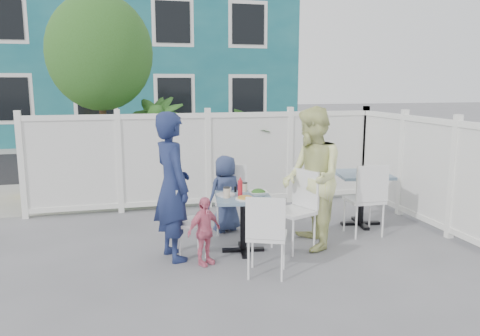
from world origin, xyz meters
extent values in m
plane|color=slate|center=(0.00, 0.00, 0.00)|extent=(80.00, 80.00, 0.00)
cube|color=gray|center=(0.00, 3.80, 0.01)|extent=(24.00, 2.60, 0.01)
cube|color=black|center=(0.00, 7.50, 0.00)|extent=(24.00, 5.00, 0.01)
cube|color=gray|center=(0.00, 10.60, 0.01)|extent=(24.00, 1.60, 0.01)
cube|color=#145A68|center=(-0.50, 14.00, 3.00)|extent=(11.00, 6.00, 6.00)
cube|color=black|center=(-3.00, 11.02, 1.60)|extent=(1.20, 0.04, 1.40)
cube|color=black|center=(1.00, 11.02, 1.60)|extent=(1.20, 0.04, 1.40)
cube|color=black|center=(-3.00, 11.02, 4.10)|extent=(1.20, 0.04, 1.40)
cube|color=black|center=(1.00, 11.02, 4.10)|extent=(1.20, 0.04, 1.40)
cube|color=white|center=(0.10, 2.40, 0.82)|extent=(5.80, 0.04, 1.40)
cube|color=white|center=(0.10, 2.40, 1.56)|extent=(5.86, 0.08, 0.08)
cube|color=white|center=(0.10, 2.40, 0.06)|extent=(5.86, 0.08, 0.12)
cube|color=white|center=(3.00, 0.60, 0.82)|extent=(0.04, 3.60, 1.40)
cube|color=white|center=(3.00, 0.60, 1.56)|extent=(0.08, 3.66, 0.08)
cube|color=white|center=(3.00, 0.60, 0.06)|extent=(0.08, 3.66, 0.12)
cylinder|color=#382316|center=(-1.60, 3.30, 1.20)|extent=(0.12, 0.12, 2.40)
ellipsoid|color=#28541A|center=(-1.60, 3.30, 2.60)|extent=(1.80, 1.62, 1.98)
cube|color=yellow|center=(-2.77, 4.00, 0.62)|extent=(0.72, 0.56, 1.24)
imported|color=#28541A|center=(-0.74, 3.10, 0.92)|extent=(1.40, 1.40, 1.84)
imported|color=#28541A|center=(1.33, 3.00, 0.81)|extent=(1.42, 1.59, 1.62)
cube|color=#476382|center=(0.13, 0.17, 0.69)|extent=(0.76, 0.76, 0.04)
cylinder|color=black|center=(0.13, 0.17, 0.35)|extent=(0.08, 0.08, 0.65)
cube|color=black|center=(0.13, 0.17, 0.02)|extent=(0.53, 0.15, 0.04)
cube|color=black|center=(0.13, 0.17, 0.02)|extent=(0.15, 0.53, 0.04)
cube|color=#476382|center=(2.11, 0.83, 0.76)|extent=(0.86, 0.86, 0.04)
cylinder|color=black|center=(2.11, 0.83, 0.38)|extent=(0.08, 0.08, 0.72)
cube|color=black|center=(2.11, 0.83, 0.02)|extent=(0.59, 0.18, 0.04)
cube|color=black|center=(2.11, 0.83, 0.02)|extent=(0.18, 0.59, 0.04)
cube|color=white|center=(-0.54, 0.20, 0.42)|extent=(0.42, 0.43, 0.04)
cube|color=white|center=(-0.72, 0.18, 0.66)|extent=(0.07, 0.40, 0.42)
cylinder|color=white|center=(-0.40, 0.38, 0.21)|extent=(0.02, 0.02, 0.42)
cylinder|color=white|center=(-0.36, 0.05, 0.21)|extent=(0.02, 0.02, 0.42)
cylinder|color=white|center=(-0.72, 0.35, 0.21)|extent=(0.02, 0.02, 0.42)
cylinder|color=white|center=(-0.68, 0.01, 0.21)|extent=(0.02, 0.02, 0.42)
cube|color=white|center=(0.77, 0.10, 0.49)|extent=(0.58, 0.59, 0.04)
cube|color=white|center=(0.96, 0.18, 0.76)|extent=(0.21, 0.43, 0.49)
cylinder|color=white|center=(0.67, -0.15, 0.24)|extent=(0.03, 0.03, 0.49)
cylinder|color=white|center=(0.52, 0.21, 0.24)|extent=(0.03, 0.03, 0.49)
cylinder|color=white|center=(1.01, -0.01, 0.24)|extent=(0.03, 0.03, 0.49)
cylinder|color=white|center=(0.86, 0.35, 0.24)|extent=(0.03, 0.03, 0.49)
cube|color=white|center=(0.16, 0.95, 0.46)|extent=(0.52, 0.50, 0.04)
cube|color=white|center=(0.21, 1.13, 0.71)|extent=(0.42, 0.14, 0.46)
cylinder|color=white|center=(0.29, 0.73, 0.23)|extent=(0.02, 0.02, 0.46)
cylinder|color=white|center=(-0.06, 0.83, 0.23)|extent=(0.02, 0.02, 0.46)
cylinder|color=white|center=(0.38, 1.06, 0.23)|extent=(0.02, 0.02, 0.46)
cylinder|color=white|center=(0.03, 1.16, 0.23)|extent=(0.02, 0.02, 0.46)
cube|color=white|center=(0.20, -0.59, 0.45)|extent=(0.54, 0.53, 0.04)
cube|color=white|center=(0.13, -0.77, 0.69)|extent=(0.39, 0.19, 0.45)
cylinder|color=white|center=(0.10, -0.37, 0.22)|extent=(0.02, 0.02, 0.45)
cylinder|color=white|center=(0.43, -0.51, 0.22)|extent=(0.02, 0.02, 0.45)
cylinder|color=white|center=(-0.03, -0.68, 0.22)|extent=(0.02, 0.02, 0.45)
cylinder|color=white|center=(0.30, -0.82, 0.22)|extent=(0.02, 0.02, 0.45)
cube|color=white|center=(1.93, 0.42, 0.49)|extent=(0.47, 0.45, 0.04)
cube|color=white|center=(1.92, 0.21, 0.76)|extent=(0.46, 0.04, 0.49)
cylinder|color=white|center=(1.73, 0.61, 0.25)|extent=(0.03, 0.03, 0.49)
cylinder|color=white|center=(2.13, 0.60, 0.25)|extent=(0.03, 0.03, 0.49)
cylinder|color=white|center=(1.73, 0.24, 0.25)|extent=(0.03, 0.03, 0.49)
cylinder|color=white|center=(2.12, 0.23, 0.25)|extent=(0.03, 0.03, 0.49)
imported|color=#1B264F|center=(-0.73, 0.17, 0.88)|extent=(0.58, 0.73, 1.76)
imported|color=#CAD641|center=(1.01, 0.11, 0.90)|extent=(0.80, 0.96, 1.80)
imported|color=navy|center=(0.10, 1.05, 0.54)|extent=(0.62, 0.50, 1.09)
imported|color=pink|center=(-0.41, -0.14, 0.40)|extent=(0.51, 0.41, 0.81)
cylinder|color=white|center=(0.11, 0.01, 0.72)|extent=(0.23, 0.23, 0.01)
cylinder|color=white|center=(-0.07, 0.27, 0.72)|extent=(0.24, 0.24, 0.02)
imported|color=white|center=(0.32, 0.16, 0.74)|extent=(0.23, 0.23, 0.06)
cylinder|color=beige|center=(-0.08, 0.14, 0.77)|extent=(0.08, 0.08, 0.12)
cylinder|color=beige|center=(0.21, 0.41, 0.77)|extent=(0.07, 0.07, 0.11)
cylinder|color=red|center=(0.10, 0.20, 0.81)|extent=(0.06, 0.06, 0.19)
cylinder|color=white|center=(0.03, 0.42, 0.74)|extent=(0.03, 0.03, 0.07)
cylinder|color=black|center=(0.09, 0.41, 0.75)|extent=(0.03, 0.03, 0.07)
camera|label=1|loc=(-1.27, -5.25, 2.08)|focal=35.00mm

